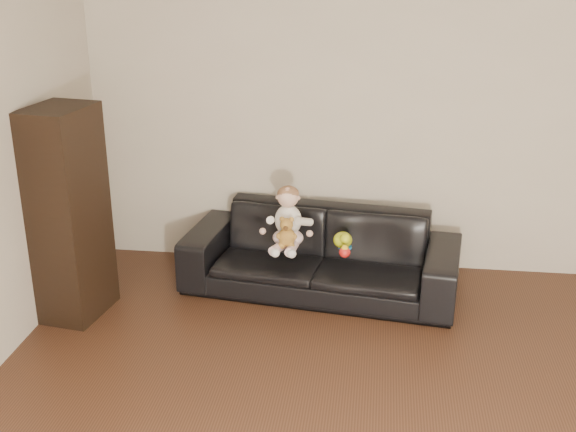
# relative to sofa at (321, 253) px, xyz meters

# --- Properties ---
(wall_back) EXTENTS (5.00, 0.00, 5.00)m
(wall_back) POSITION_rel_sofa_xyz_m (0.70, 0.50, 1.02)
(wall_back) COLOR beige
(wall_back) RESTS_ON ground
(sofa) EXTENTS (2.02, 1.00, 0.57)m
(sofa) POSITION_rel_sofa_xyz_m (0.00, 0.00, 0.00)
(sofa) COLOR black
(sofa) RESTS_ON floor
(cabinet) EXTENTS (0.42, 0.53, 1.42)m
(cabinet) POSITION_rel_sofa_xyz_m (-1.61, -0.55, 0.43)
(cabinet) COLOR black
(cabinet) RESTS_ON floor
(shelf_item) EXTENTS (0.22, 0.27, 0.28)m
(shelf_item) POSITION_rel_sofa_xyz_m (-1.59, -0.55, 0.75)
(shelf_item) COLOR silver
(shelf_item) RESTS_ON cabinet
(baby) EXTENTS (0.32, 0.39, 0.43)m
(baby) POSITION_rel_sofa_xyz_m (-0.22, -0.11, 0.28)
(baby) COLOR #FBD4D6
(baby) RESTS_ON sofa
(teddy_bear) EXTENTS (0.15, 0.14, 0.22)m
(teddy_bear) POSITION_rel_sofa_xyz_m (-0.21, -0.24, 0.24)
(teddy_bear) COLOR olive
(teddy_bear) RESTS_ON sofa
(toy_green) EXTENTS (0.17, 0.19, 0.11)m
(toy_green) POSITION_rel_sofa_xyz_m (0.16, -0.08, 0.14)
(toy_green) COLOR #C4DA19
(toy_green) RESTS_ON sofa
(toy_rattle) EXTENTS (0.08, 0.08, 0.08)m
(toy_rattle) POSITION_rel_sofa_xyz_m (0.18, -0.25, 0.13)
(toy_rattle) COLOR red
(toy_rattle) RESTS_ON sofa
(toy_blue_disc) EXTENTS (0.11, 0.11, 0.01)m
(toy_blue_disc) POSITION_rel_sofa_xyz_m (0.18, -0.09, 0.10)
(toy_blue_disc) COLOR blue
(toy_blue_disc) RESTS_ON sofa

